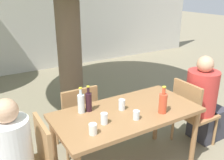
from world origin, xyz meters
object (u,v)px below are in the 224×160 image
patio_chair_2 (77,116)px  soda_bottle_0 (163,103)px  water_bottle_2 (81,103)px  drinking_glass_3 (136,115)px  wine_bottle_1 (89,101)px  drinking_glass_2 (93,129)px  drinking_glass_1 (104,119)px  person_seated_1 (204,103)px  drinking_glass_0 (122,105)px  dining_table_front (127,119)px  patio_chair_1 (191,110)px

patio_chair_2 → soda_bottle_0: soda_bottle_0 is taller
water_bottle_2 → drinking_glass_3: bearing=-45.2°
wine_bottle_1 → drinking_glass_2: wine_bottle_1 is taller
patio_chair_2 → wine_bottle_1: size_ratio=3.21×
patio_chair_2 → drinking_glass_1: bearing=88.5°
patio_chair_2 → drinking_glass_3: 0.91m
drinking_glass_3 → patio_chair_2: bearing=109.9°
person_seated_1 → patio_chair_2: bearing=68.1°
person_seated_1 → drinking_glass_1: bearing=93.7°
wine_bottle_1 → water_bottle_2: (-0.08, 0.01, -0.00)m
drinking_glass_1 → drinking_glass_2: bearing=-148.9°
water_bottle_2 → drinking_glass_0: bearing=-22.4°
dining_table_front → soda_bottle_0: soda_bottle_0 is taller
drinking_glass_2 → drinking_glass_3: drinking_glass_2 is taller
wine_bottle_1 → drinking_glass_0: size_ratio=2.46×
dining_table_front → wine_bottle_1: 0.44m
drinking_glass_2 → drinking_glass_0: bearing=28.9°
drinking_glass_3 → wine_bottle_1: bearing=129.0°
patio_chair_1 → drinking_glass_3: (-1.01, -0.19, 0.30)m
patio_chair_1 → person_seated_1: bearing=-90.0°
patio_chair_1 → wine_bottle_1: (-1.33, 0.21, 0.37)m
drinking_glass_0 → drinking_glass_3: bearing=-87.7°
soda_bottle_0 → wine_bottle_1: 0.76m
person_seated_1 → drinking_glass_0: (-1.25, 0.06, 0.28)m
patio_chair_1 → water_bottle_2: size_ratio=3.24×
patio_chair_2 → drinking_glass_3: bearing=109.9°
dining_table_front → water_bottle_2: (-0.42, 0.22, 0.20)m
drinking_glass_1 → drinking_glass_2: (-0.17, -0.10, -0.00)m
wine_bottle_1 → drinking_glass_1: 0.31m
patio_chair_2 → drinking_glass_0: size_ratio=7.89×
person_seated_1 → water_bottle_2: size_ratio=4.33×
wine_bottle_1 → water_bottle_2: wine_bottle_1 is taller
dining_table_front → drinking_glass_0: drinking_glass_0 is taller
drinking_glass_3 → drinking_glass_0: bearing=92.3°
dining_table_front → soda_bottle_0: (0.30, -0.21, 0.20)m
wine_bottle_1 → drinking_glass_2: 0.45m
soda_bottle_0 → wine_bottle_1: (-0.63, 0.42, -0.00)m
person_seated_1 → wine_bottle_1: size_ratio=4.28×
drinking_glass_0 → person_seated_1: bearing=-2.6°
patio_chair_2 → drinking_glass_3: (0.29, -0.80, 0.30)m
patio_chair_2 → water_bottle_2: bearing=74.6°
patio_chair_2 → dining_table_front: bearing=116.4°
patio_chair_2 → person_seated_1: person_seated_1 is taller
person_seated_1 → drinking_glass_1: person_seated_1 is taller
patio_chair_2 → drinking_glass_3: size_ratio=9.81×
patio_chair_1 → drinking_glass_3: size_ratio=9.81×
dining_table_front → water_bottle_2: water_bottle_2 is taller
soda_bottle_0 → drinking_glass_2: 0.79m
drinking_glass_3 → dining_table_front: bearing=85.3°
soda_bottle_0 → drinking_glass_2: size_ratio=2.95×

